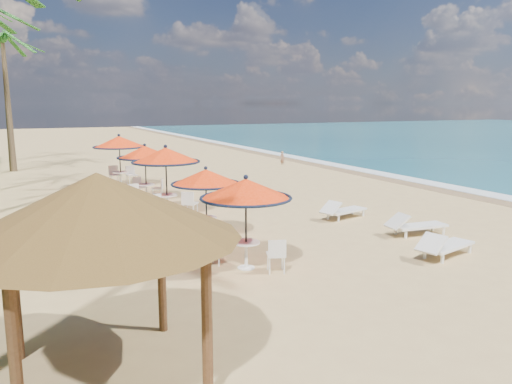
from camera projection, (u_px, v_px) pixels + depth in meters
ground at (402, 246)px, 14.51m from camera, size 160.00×160.00×0.00m
foam_strip at (408, 179)px, 27.34m from camera, size 1.20×140.00×0.04m
wetsand_band at (395, 180)px, 26.96m from camera, size 1.40×140.00×0.02m
station_0 at (245, 197)px, 12.24m from camera, size 2.29×2.29×2.39m
station_1 at (204, 184)px, 15.12m from camera, size 2.14×2.14×2.23m
station_2 at (166, 162)px, 18.21m from camera, size 2.52×2.52×2.62m
station_3 at (145, 159)px, 21.04m from camera, size 2.34×2.36×2.45m
station_4 at (120, 146)px, 24.47m from camera, size 2.53×2.55×2.64m
lounger_near at (444, 245)px, 13.39m from camera, size 2.12×1.12×0.73m
lounger_mid at (415, 225)px, 15.67m from camera, size 2.07×0.84×0.72m
lounger_far at (342, 210)px, 17.92m from camera, size 2.04×1.08×0.70m
palapa at (98, 208)px, 7.12m from camera, size 4.11×4.11×3.14m
palm_6 at (3, 46)px, 29.30m from camera, size 5.00×5.00×8.15m
person at (282, 158)px, 33.69m from camera, size 0.34×0.42×0.98m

